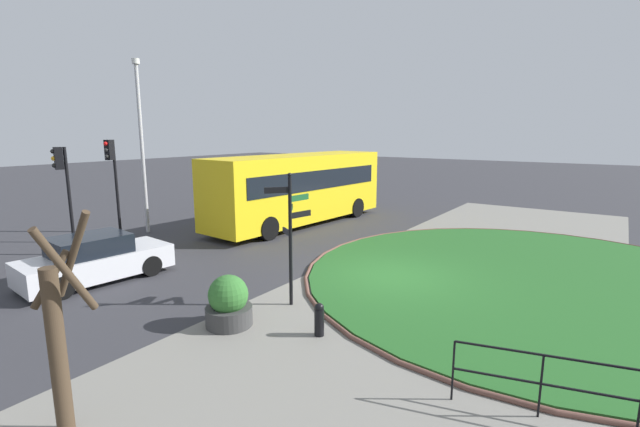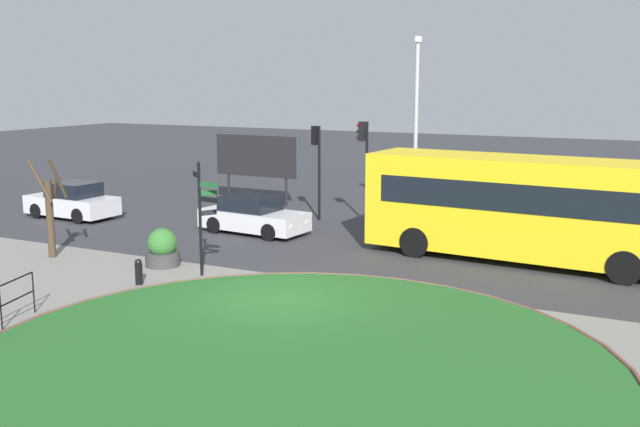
# 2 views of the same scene
# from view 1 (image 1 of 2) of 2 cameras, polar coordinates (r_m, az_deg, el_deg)

# --- Properties ---
(ground) EXTENTS (120.00, 120.00, 0.00)m
(ground) POSITION_cam_1_polar(r_m,az_deg,el_deg) (13.70, 9.21, -8.41)
(ground) COLOR #333338
(sidewalk_paving) EXTENTS (32.00, 8.33, 0.02)m
(sidewalk_paving) POSITION_cam_1_polar(r_m,az_deg,el_deg) (13.08, 16.57, -9.63)
(sidewalk_paving) COLOR gray
(sidewalk_paving) RESTS_ON ground
(grass_island) EXTENTS (13.65, 13.65, 0.10)m
(grass_island) POSITION_cam_1_polar(r_m,az_deg,el_deg) (14.83, 26.17, -7.71)
(grass_island) COLOR #235B23
(grass_island) RESTS_ON ground
(grass_kerb_ring) EXTENTS (13.96, 13.96, 0.11)m
(grass_kerb_ring) POSITION_cam_1_polar(r_m,az_deg,el_deg) (14.83, 26.17, -7.69)
(grass_kerb_ring) COLOR brown
(grass_kerb_ring) RESTS_ON ground
(signpost_directional) EXTENTS (1.19, 0.61, 3.44)m
(signpost_directional) POSITION_cam_1_polar(r_m,az_deg,el_deg) (11.11, -3.81, -1.99)
(signpost_directional) COLOR black
(signpost_directional) RESTS_ON ground
(bollard_foreground) EXTENTS (0.22, 0.22, 0.77)m
(bollard_foreground) POSITION_cam_1_polar(r_m,az_deg,el_deg) (9.85, -0.11, -13.59)
(bollard_foreground) COLOR black
(bollard_foreground) RESTS_ON ground
(railing_grass_edge) EXTENTS (1.01, 3.83, 1.08)m
(railing_grass_edge) POSITION_cam_1_polar(r_m,az_deg,el_deg) (8.11, 31.69, -18.49)
(railing_grass_edge) COLOR black
(railing_grass_edge) RESTS_ON ground
(bus_yellow) EXTENTS (10.27, 3.32, 3.35)m
(bus_yellow) POSITION_cam_1_polar(r_m,az_deg,el_deg) (21.15, -2.81, 3.42)
(bus_yellow) COLOR yellow
(bus_yellow) RESTS_ON ground
(car_near_lane) EXTENTS (4.30, 2.13, 1.42)m
(car_near_lane) POSITION_cam_1_polar(r_m,az_deg,el_deg) (14.79, -27.19, -5.37)
(car_near_lane) COLOR silver
(car_near_lane) RESTS_ON ground
(traffic_light_near) EXTENTS (0.48, 0.32, 3.91)m
(traffic_light_near) POSITION_cam_1_polar(r_m,az_deg,el_deg) (17.94, -30.43, 4.11)
(traffic_light_near) COLOR black
(traffic_light_near) RESTS_ON ground
(traffic_light_far) EXTENTS (0.48, 0.32, 4.12)m
(traffic_light_far) POSITION_cam_1_polar(r_m,az_deg,el_deg) (19.06, -25.37, 5.30)
(traffic_light_far) COLOR black
(traffic_light_far) RESTS_ON ground
(lamppost_tall) EXTENTS (0.32, 0.32, 7.45)m
(lamppost_tall) POSITION_cam_1_polar(r_m,az_deg,el_deg) (20.72, -22.18, 8.66)
(lamppost_tall) COLOR #B7B7BC
(lamppost_tall) RESTS_ON ground
(planter_near_signpost) EXTENTS (1.08, 1.08, 1.22)m
(planter_near_signpost) POSITION_cam_1_polar(r_m,az_deg,el_deg) (10.50, -11.80, -11.39)
(planter_near_signpost) COLOR #383838
(planter_near_signpost) RESTS_ON ground
(street_tree_bare) EXTENTS (0.87, 1.00, 3.35)m
(street_tree_bare) POSITION_cam_1_polar(r_m,az_deg,el_deg) (7.52, -30.77, -13.18)
(street_tree_bare) COLOR #423323
(street_tree_bare) RESTS_ON ground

